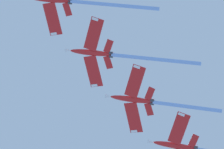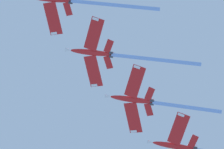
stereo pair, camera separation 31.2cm
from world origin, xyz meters
name	(u,v)px [view 1 (the left image)]	position (x,y,z in m)	size (l,w,h in m)	color
jet_lead	(69,1)	(-2.91, 13.06, 131.80)	(34.83, 19.44, 11.28)	red
jet_second	(112,55)	(-18.42, 3.66, 129.35)	(34.65, 19.39, 11.87)	red
jet_third	(146,101)	(-31.40, -4.38, 125.59)	(29.49, 19.40, 10.29)	red
jet_fourth	(194,149)	(-47.70, -11.53, 121.87)	(32.30, 19.43, 10.86)	red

